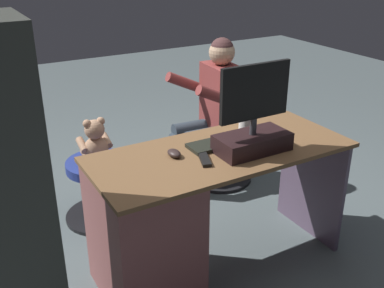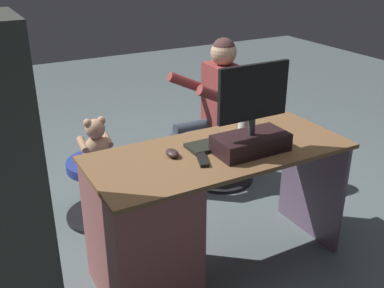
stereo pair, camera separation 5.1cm
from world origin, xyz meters
name	(u,v)px [view 2 (the right image)]	position (x,y,z in m)	size (l,w,h in m)	color
ground_plane	(185,228)	(0.00, 0.00, 0.00)	(10.00, 10.00, 0.00)	#515D5F
desk	(158,224)	(0.38, 0.40, 0.39)	(1.42, 0.61, 0.74)	brown
monitor	(251,128)	(-0.13, 0.49, 0.87)	(0.41, 0.20, 0.47)	black
keyboard	(223,142)	(-0.06, 0.34, 0.75)	(0.42, 0.14, 0.02)	black
computer_mouse	(172,153)	(0.26, 0.35, 0.76)	(0.06, 0.10, 0.04)	#2F2221
cup	(245,126)	(-0.25, 0.27, 0.78)	(0.08, 0.08, 0.09)	white
tv_remote	(203,160)	(0.15, 0.48, 0.75)	(0.04, 0.15, 0.02)	black
office_chair_teddy	(100,183)	(0.43, -0.42, 0.25)	(0.49, 0.49, 0.43)	black
teddy_bear	(96,141)	(0.43, -0.43, 0.56)	(0.21, 0.21, 0.30)	tan
visitor_chair	(221,151)	(-0.58, -0.49, 0.24)	(0.52, 0.52, 0.43)	black
person	(214,102)	(-0.50, -0.48, 0.66)	(0.51, 0.50, 1.13)	brown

